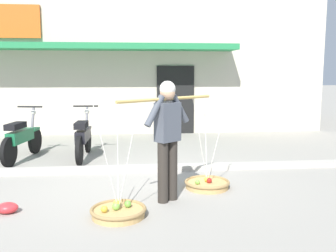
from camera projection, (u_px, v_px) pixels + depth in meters
ground_plane at (134, 182)px, 6.26m from camera, size 90.00×90.00×0.00m
sidewalk_curb at (133, 169)px, 6.94m from camera, size 20.00×0.24×0.10m
fruit_vendor at (168, 133)px, 5.22m from camera, size 1.39×1.10×1.70m
fruit_basket_left_side at (207, 183)px, 5.94m from camera, size 0.71×0.71×1.45m
fruit_basket_right_side at (118, 211)px, 4.76m from camera, size 0.71×0.71×1.45m
motorcycle_nearest_shop at (22, 138)px, 7.79m from camera, size 0.54×1.81×1.09m
motorcycle_second_in_row at (83, 137)px, 7.94m from camera, size 0.54×1.82×1.09m
storefront_building at (112, 64)px, 13.25m from camera, size 13.00×6.00×4.20m
plastic_litter_bag at (7, 208)px, 4.87m from camera, size 0.28×0.22×0.14m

